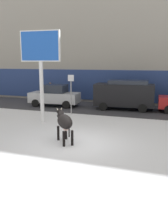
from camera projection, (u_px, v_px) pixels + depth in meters
The scene contains 10 objects.
ground_plane at pixel (75, 143), 11.57m from camera, with size 120.00×120.00×0.00m, color white.
road_strip at pixel (116, 109), 19.87m from camera, with size 60.00×5.60×0.01m, color #333338.
building_facade at pixel (131, 33), 23.96m from camera, with size 44.00×6.10×13.00m.
cow_black at pixel (64, 122), 11.48m from camera, with size 1.54×1.72×1.54m.
billboard at pixel (40, 52), 14.84m from camera, with size 2.53×0.39×5.56m.
car_silver_sedan at pixel (55, 95), 21.04m from camera, with size 4.31×2.20×1.84m.
car_black_van at pixel (125, 94), 19.44m from camera, with size 4.72×2.35×2.32m.
pedestrian_near_billboard at pixel (119, 94), 22.24m from camera, with size 0.36×0.24×1.73m.
pedestrian_by_cars at pixel (50, 91), 24.49m from camera, with size 0.36×0.24×1.73m.
street_sign at pixel (71, 91), 17.62m from camera, with size 0.44×0.08×2.82m.
Camera 1 is at (4.08, -10.28, 3.73)m, focal length 39.62 mm.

